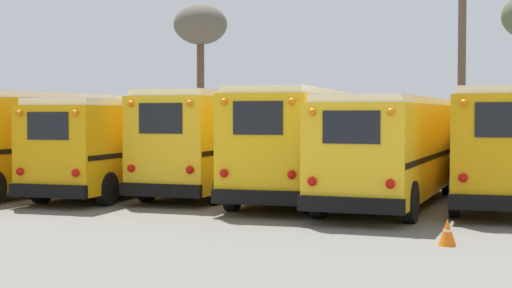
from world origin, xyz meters
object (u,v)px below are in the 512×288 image
(school_bus_2, at_px, (224,139))
(utility_pole, at_px, (462,61))
(school_bus_3, at_px, (304,139))
(traffic_cone, at_px, (447,232))
(bare_tree_0, at_px, (200,28))
(school_bus_5, at_px, (500,142))
(school_bus_4, at_px, (392,146))
(school_bus_0, at_px, (38,139))
(school_bus_1, at_px, (132,142))

(school_bus_2, relative_size, utility_pole, 1.01)
(school_bus_3, height_order, traffic_cone, school_bus_3)
(school_bus_3, distance_m, traffic_cone, 9.35)
(bare_tree_0, bearing_deg, school_bus_5, -45.35)
(school_bus_5, bearing_deg, school_bus_2, 176.37)
(school_bus_5, bearing_deg, school_bus_3, -179.26)
(school_bus_4, distance_m, bare_tree_0, 23.06)
(school_bus_2, bearing_deg, school_bus_0, -161.54)
(school_bus_1, bearing_deg, traffic_cone, -34.31)
(school_bus_2, relative_size, traffic_cone, 17.67)
(traffic_cone, bearing_deg, bare_tree_0, 122.70)
(school_bus_5, height_order, bare_tree_0, bare_tree_0)
(school_bus_1, height_order, utility_pole, utility_pole)
(school_bus_1, bearing_deg, school_bus_5, 1.48)
(school_bus_5, xyz_separation_m, bare_tree_0, (-16.42, 16.62, 5.55))
(school_bus_0, height_order, traffic_cone, school_bus_0)
(school_bus_2, distance_m, bare_tree_0, 18.63)
(school_bus_2, bearing_deg, utility_pole, 54.19)
(school_bus_0, xyz_separation_m, school_bus_4, (11.70, 0.19, -0.11))
(school_bus_2, height_order, school_bus_5, school_bus_2)
(school_bus_1, height_order, school_bus_5, school_bus_5)
(school_bus_3, height_order, bare_tree_0, bare_tree_0)
(school_bus_5, height_order, utility_pole, utility_pole)
(school_bus_1, relative_size, bare_tree_0, 1.19)
(traffic_cone, bearing_deg, utility_pole, 93.49)
(school_bus_0, xyz_separation_m, traffic_cone, (13.87, -6.37, -1.52))
(school_bus_3, height_order, school_bus_5, school_bus_3)
(school_bus_4, distance_m, school_bus_5, 3.17)
(school_bus_3, bearing_deg, school_bus_0, -171.45)
(bare_tree_0, bearing_deg, school_bus_4, -52.87)
(school_bus_0, bearing_deg, school_bus_3, 8.55)
(bare_tree_0, bearing_deg, school_bus_1, -74.43)
(school_bus_4, bearing_deg, school_bus_1, 174.14)
(school_bus_5, bearing_deg, school_bus_4, -157.66)
(school_bus_4, xyz_separation_m, school_bus_5, (2.93, 1.20, 0.11))
(school_bus_5, distance_m, utility_pole, 10.75)
(school_bus_3, distance_m, utility_pole, 11.38)
(utility_pole, height_order, bare_tree_0, utility_pole)
(school_bus_2, height_order, traffic_cone, school_bus_2)
(school_bus_3, relative_size, traffic_cone, 19.87)
(utility_pole, bearing_deg, school_bus_1, -133.29)
(school_bus_0, xyz_separation_m, utility_pole, (12.77, 11.55, 3.01))
(school_bus_1, bearing_deg, utility_pole, 46.71)
(school_bus_0, height_order, school_bus_5, school_bus_0)
(school_bus_0, distance_m, utility_pole, 17.48)
(traffic_cone, bearing_deg, school_bus_2, 133.91)
(school_bus_3, height_order, school_bus_4, school_bus_3)
(utility_pole, bearing_deg, traffic_cone, -86.51)
(school_bus_2, relative_size, bare_tree_0, 1.09)
(school_bus_0, xyz_separation_m, school_bus_2, (5.85, 1.95, -0.00))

